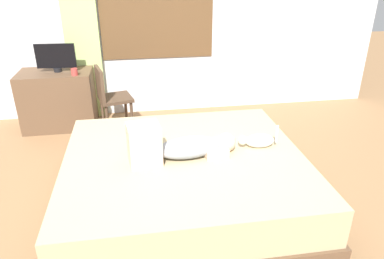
% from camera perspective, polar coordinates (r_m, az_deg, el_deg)
% --- Properties ---
extents(ground_plane, '(16.00, 16.00, 0.00)m').
position_cam_1_polar(ground_plane, '(3.21, -1.76, -13.30)').
color(ground_plane, olive).
extents(back_wall_with_window, '(6.40, 0.14, 2.90)m').
position_cam_1_polar(back_wall_with_window, '(5.04, -5.96, 18.80)').
color(back_wall_with_window, silver).
rests_on(back_wall_with_window, ground).
extents(bed, '(2.12, 1.94, 0.47)m').
position_cam_1_polar(bed, '(3.24, -1.19, -7.84)').
color(bed, brown).
rests_on(bed, ground).
extents(person_lying, '(0.94, 0.36, 0.34)m').
position_cam_1_polar(person_lying, '(3.03, -2.28, -2.60)').
color(person_lying, '#8C939E').
rests_on(person_lying, bed).
extents(cat, '(0.36, 0.14, 0.21)m').
position_cam_1_polar(cat, '(3.27, 10.39, -1.73)').
color(cat, silver).
rests_on(cat, bed).
extents(desk, '(0.90, 0.56, 0.74)m').
position_cam_1_polar(desk, '(4.98, -20.43, 4.49)').
color(desk, brown).
rests_on(desk, ground).
extents(tv_monitor, '(0.48, 0.10, 0.35)m').
position_cam_1_polar(tv_monitor, '(4.82, -20.84, 10.67)').
color(tv_monitor, black).
rests_on(tv_monitor, desk).
extents(cup, '(0.08, 0.08, 0.08)m').
position_cam_1_polar(cup, '(4.62, -18.19, 8.69)').
color(cup, '#B23D38').
rests_on(cup, desk).
extents(chair_by_desk, '(0.46, 0.46, 0.86)m').
position_cam_1_polar(chair_by_desk, '(4.53, -12.99, 5.31)').
color(chair_by_desk, '#4C3828').
rests_on(chair_by_desk, ground).
extents(curtain_left, '(0.44, 0.06, 2.40)m').
position_cam_1_polar(curtain_left, '(4.99, -17.23, 14.89)').
color(curtain_left, '#ADCC75').
rests_on(curtain_left, ground).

